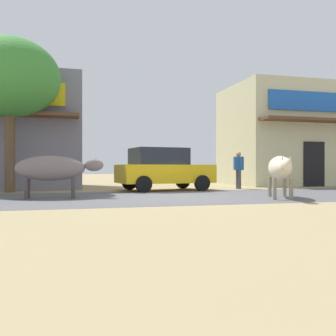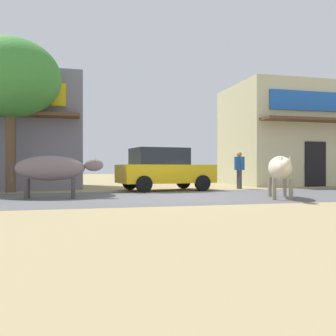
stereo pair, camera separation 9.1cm
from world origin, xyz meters
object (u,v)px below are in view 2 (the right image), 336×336
(cow_far_dark, at_px, (280,168))
(cow_near_brown, at_px, (53,168))
(parked_hatchback_car, at_px, (163,169))
(pedestrian_by_shop, at_px, (239,167))
(roadside_tree, at_px, (11,78))

(cow_far_dark, bearing_deg, cow_near_brown, 165.63)
(cow_near_brown, bearing_deg, parked_hatchback_car, 36.05)
(cow_far_dark, bearing_deg, pedestrian_by_shop, 78.67)
(parked_hatchback_car, height_order, cow_near_brown, parked_hatchback_car)
(parked_hatchback_car, distance_m, cow_far_dark, 5.12)
(roadside_tree, relative_size, cow_far_dark, 2.27)
(cow_far_dark, height_order, pedestrian_by_shop, pedestrian_by_shop)
(pedestrian_by_shop, bearing_deg, parked_hatchback_car, -175.64)
(cow_near_brown, xyz_separation_m, pedestrian_by_shop, (7.32, 3.16, 0.04))
(parked_hatchback_car, bearing_deg, roadside_tree, 178.05)
(cow_near_brown, bearing_deg, cow_far_dark, -14.37)
(roadside_tree, xyz_separation_m, cow_far_dark, (7.95, -4.72, -3.21))
(roadside_tree, xyz_separation_m, pedestrian_by_shop, (8.90, 0.06, -3.17))
(parked_hatchback_car, relative_size, cow_far_dark, 1.57)
(parked_hatchback_car, xyz_separation_m, cow_near_brown, (-3.99, -2.90, 0.02))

